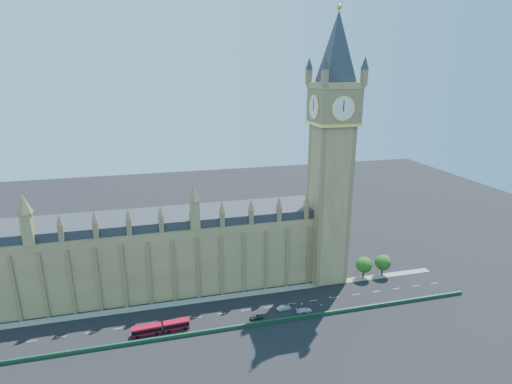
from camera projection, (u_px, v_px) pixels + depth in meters
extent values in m
plane|color=black|center=(234.00, 312.00, 130.28)|extent=(400.00, 400.00, 0.00)
cube|color=olive|center=(152.00, 256.00, 141.25)|extent=(120.00, 20.00, 25.00)
cube|color=#2D3035|center=(149.00, 219.00, 137.23)|extent=(120.00, 18.00, 3.00)
cube|color=olive|center=(328.00, 205.00, 143.88)|extent=(12.00, 12.00, 58.00)
cube|color=olive|center=(334.00, 107.00, 133.84)|extent=(14.00, 14.00, 12.00)
cylinder|color=silver|center=(343.00, 108.00, 127.20)|extent=(7.20, 0.30, 7.20)
cube|color=olive|center=(335.00, 85.00, 131.83)|extent=(14.50, 14.50, 2.00)
pyramid|color=#2D3035|center=(339.00, 9.00, 125.23)|extent=(20.59, 20.59, 22.00)
sphere|color=#F2C64C|center=(339.00, 7.00, 125.00)|extent=(1.80, 1.80, 1.80)
cube|color=#1E4C2D|center=(240.00, 327.00, 121.75)|extent=(160.00, 0.60, 1.20)
cube|color=gray|center=(229.00, 296.00, 139.08)|extent=(160.00, 3.00, 0.16)
cylinder|color=#382619|center=(363.00, 273.00, 151.21)|extent=(0.70, 0.70, 4.00)
sphere|color=#1F4813|center=(364.00, 265.00, 150.20)|extent=(6.00, 6.00, 6.00)
sphere|color=#1F4813|center=(366.00, 263.00, 150.50)|extent=(4.38, 4.38, 4.38)
cylinder|color=#382619|center=(382.00, 271.00, 153.09)|extent=(0.70, 0.70, 4.00)
sphere|color=#1F4813|center=(383.00, 263.00, 152.08)|extent=(6.00, 6.00, 6.00)
sphere|color=#1F4813|center=(385.00, 261.00, 152.38)|extent=(4.38, 4.38, 4.38)
cube|color=#AC0B22|center=(147.00, 330.00, 118.58)|extent=(8.72, 2.89, 2.86)
cube|color=#AC0B22|center=(176.00, 325.00, 121.09)|extent=(7.76, 2.84, 2.86)
cube|color=black|center=(147.00, 329.00, 118.48)|extent=(8.77, 2.95, 1.09)
cube|color=black|center=(176.00, 324.00, 121.00)|extent=(7.82, 2.89, 1.09)
cylinder|color=black|center=(161.00, 328.00, 119.81)|extent=(0.91, 2.33, 2.29)
cylinder|color=black|center=(138.00, 337.00, 116.96)|extent=(0.97, 0.34, 0.95)
cylinder|color=black|center=(137.00, 333.00, 119.14)|extent=(0.97, 0.34, 0.95)
cylinder|color=black|center=(157.00, 334.00, 118.56)|extent=(0.97, 0.34, 0.95)
cylinder|color=black|center=(156.00, 329.00, 120.74)|extent=(0.97, 0.34, 0.95)
cylinder|color=black|center=(169.00, 332.00, 119.57)|extent=(0.97, 0.34, 0.95)
cylinder|color=black|center=(168.00, 327.00, 121.75)|extent=(0.97, 0.34, 0.95)
cylinder|color=black|center=(185.00, 329.00, 120.99)|extent=(0.97, 0.34, 0.95)
cylinder|color=black|center=(184.00, 324.00, 123.16)|extent=(0.97, 0.34, 0.95)
imported|color=#383B3F|center=(257.00, 317.00, 126.45)|extent=(4.49, 2.28, 1.46)
imported|color=#A8ACB0|center=(284.00, 308.00, 131.20)|extent=(4.69, 2.08, 1.50)
imported|color=silver|center=(304.00, 310.00, 129.75)|extent=(5.27, 2.42, 1.49)
cube|color=black|center=(277.00, 310.00, 131.52)|extent=(0.46, 0.46, 0.04)
cone|color=orange|center=(277.00, 309.00, 131.43)|extent=(0.50, 0.50, 0.71)
cylinder|color=white|center=(277.00, 308.00, 131.40)|extent=(0.34, 0.34, 0.12)
cube|color=black|center=(321.00, 306.00, 133.48)|extent=(0.53, 0.53, 0.04)
cone|color=red|center=(321.00, 305.00, 133.38)|extent=(0.58, 0.58, 0.70)
cylinder|color=white|center=(321.00, 305.00, 133.35)|extent=(0.34, 0.34, 0.12)
cube|color=black|center=(302.00, 305.00, 134.17)|extent=(0.58, 0.58, 0.04)
cone|color=#FE4D0D|center=(302.00, 304.00, 134.06)|extent=(0.63, 0.63, 0.78)
cylinder|color=white|center=(302.00, 304.00, 134.03)|extent=(0.38, 0.38, 0.13)
cube|color=black|center=(330.00, 298.00, 138.22)|extent=(0.51, 0.51, 0.04)
cone|color=#EB5D0C|center=(330.00, 297.00, 138.12)|extent=(0.56, 0.56, 0.70)
cylinder|color=white|center=(330.00, 297.00, 138.10)|extent=(0.34, 0.34, 0.12)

